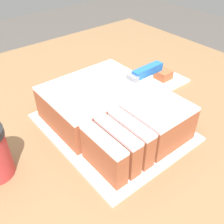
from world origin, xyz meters
name	(u,v)px	position (x,y,z in m)	size (l,w,h in m)	color
countertop	(84,222)	(0.00, 0.00, 0.47)	(1.40, 1.10, 0.93)	brown
cake_board	(112,127)	(0.07, -0.07, 0.93)	(0.29, 0.36, 0.01)	silver
cake	(112,110)	(0.08, -0.07, 0.98)	(0.25, 0.32, 0.09)	#994C2D
knife	(137,76)	(0.18, -0.05, 1.03)	(0.28, 0.03, 0.02)	silver
paper_napkin	(163,79)	(0.35, 0.01, 0.93)	(0.13, 0.13, 0.01)	white
brownie	(163,75)	(0.35, 0.01, 0.95)	(0.05, 0.05, 0.03)	#994C2D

